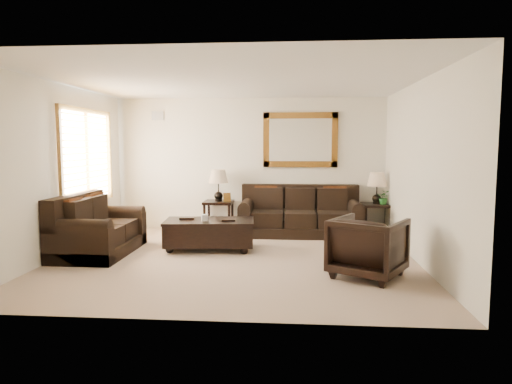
# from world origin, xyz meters

# --- Properties ---
(room) EXTENTS (5.51, 5.01, 2.71)m
(room) POSITION_xyz_m (0.00, 0.00, 1.35)
(room) COLOR gray
(room) RESTS_ON ground
(window) EXTENTS (0.07, 1.96, 1.66)m
(window) POSITION_xyz_m (-2.70, 0.90, 1.55)
(window) COLOR white
(window) RESTS_ON room
(mirror) EXTENTS (1.50, 0.06, 1.10)m
(mirror) POSITION_xyz_m (1.04, 2.47, 1.85)
(mirror) COLOR #4B2B0F
(mirror) RESTS_ON room
(air_vent) EXTENTS (0.25, 0.02, 0.18)m
(air_vent) POSITION_xyz_m (-1.90, 2.48, 2.35)
(air_vent) COLOR #999999
(air_vent) RESTS_ON room
(sofa) EXTENTS (2.34, 1.01, 0.96)m
(sofa) POSITION_xyz_m (1.04, 2.04, 0.35)
(sofa) COLOR black
(sofa) RESTS_ON room
(loveseat) EXTENTS (1.01, 1.70, 0.96)m
(loveseat) POSITION_xyz_m (-2.29, 0.19, 0.35)
(loveseat) COLOR black
(loveseat) RESTS_ON room
(end_table_left) EXTENTS (0.57, 0.57, 1.26)m
(end_table_left) POSITION_xyz_m (-0.59, 2.17, 0.82)
(end_table_left) COLOR black
(end_table_left) RESTS_ON room
(end_table_right) EXTENTS (0.55, 0.55, 1.21)m
(end_table_right) POSITION_xyz_m (2.53, 2.18, 0.79)
(end_table_right) COLOR black
(end_table_right) RESTS_ON room
(coffee_table) EXTENTS (1.54, 0.93, 0.63)m
(coffee_table) POSITION_xyz_m (-0.50, 0.60, 0.31)
(coffee_table) COLOR black
(coffee_table) RESTS_ON room
(armchair) EXTENTS (1.15, 1.13, 0.88)m
(armchair) POSITION_xyz_m (1.89, -0.81, 0.44)
(armchair) COLOR black
(armchair) RESTS_ON floor
(potted_plant) EXTENTS (0.32, 0.34, 0.22)m
(potted_plant) POSITION_xyz_m (2.65, 2.08, 0.71)
(potted_plant) COLOR #225F20
(potted_plant) RESTS_ON end_table_right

